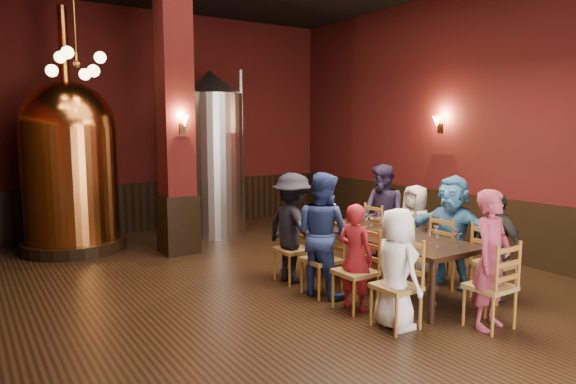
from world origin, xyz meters
TOP-DOWN VIEW (x-y plane):
  - room at (0.00, 0.00)m, footprint 10.00×10.02m
  - wainscot_right at (3.96, 0.00)m, footprint 0.08×9.90m
  - wainscot_back at (0.00, 4.96)m, footprint 7.90×0.08m
  - column at (-0.30, 2.80)m, footprint 0.58×0.58m
  - pendant_cluster at (-1.80, 2.90)m, footprint 0.90×0.90m
  - sconce_wall at (3.90, 0.80)m, footprint 0.20×0.20m
  - sconce_column at (-0.30, 2.50)m, footprint 0.20×0.20m
  - dining_table at (1.30, -0.64)m, footprint 1.02×2.41m
  - chair_0 at (0.46, -1.65)m, footprint 0.46×0.46m
  - person_0 at (0.46, -1.65)m, footprint 0.48×0.68m
  - chair_1 at (0.46, -0.98)m, footprint 0.46×0.46m
  - person_1 at (0.46, -0.98)m, footprint 0.42×0.53m
  - chair_2 at (0.45, -0.32)m, footprint 0.46×0.46m
  - person_2 at (0.45, -0.32)m, footprint 0.61×0.85m
  - chair_3 at (0.44, 0.35)m, footprint 0.46×0.46m
  - person_3 at (0.44, 0.35)m, footprint 0.67×1.04m
  - chair_4 at (2.16, -1.63)m, footprint 0.46×0.46m
  - person_4 at (2.16, -1.63)m, footprint 0.42×0.83m
  - chair_5 at (2.16, -0.96)m, footprint 0.46×0.46m
  - person_5 at (2.16, -0.96)m, footprint 0.69×1.46m
  - chair_6 at (2.15, -0.30)m, footprint 0.46×0.46m
  - person_6 at (2.15, -0.30)m, footprint 0.44×0.66m
  - chair_7 at (2.14, 0.37)m, footprint 0.46×0.46m
  - person_7 at (2.14, 0.37)m, footprint 0.43×0.79m
  - chair_8 at (1.32, -2.19)m, footprint 0.46×0.46m
  - person_8 at (1.32, -2.19)m, footprint 0.61×0.46m
  - copper_kettle at (-1.79, 3.97)m, footprint 1.76×1.76m
  - steel_vessel at (0.83, 3.90)m, footprint 1.52×1.52m
  - rose_vase at (1.12, 0.36)m, footprint 0.19×0.19m
  - wine_glass_0 at (1.65, -1.43)m, footprint 0.07×0.07m
  - wine_glass_1 at (1.09, -1.12)m, footprint 0.07×0.07m
  - wine_glass_2 at (1.38, -0.12)m, footprint 0.07×0.07m
  - wine_glass_3 at (1.63, -0.11)m, footprint 0.07×0.07m
  - wine_glass_4 at (1.30, -1.35)m, footprint 0.07×0.07m
  - wine_glass_5 at (1.50, -0.11)m, footprint 0.07×0.07m
  - wine_glass_6 at (1.46, -1.64)m, footprint 0.07×0.07m
  - wine_glass_7 at (1.44, -0.54)m, footprint 0.07×0.07m
  - wine_glass_8 at (1.27, -1.49)m, footprint 0.07×0.07m
  - wine_glass_9 at (1.60, -1.18)m, footprint 0.07×0.07m

SIDE VIEW (x-z plane):
  - chair_0 at x=0.46m, z-range 0.00..0.92m
  - chair_1 at x=0.46m, z-range 0.00..0.92m
  - chair_2 at x=0.45m, z-range 0.00..0.92m
  - chair_3 at x=0.44m, z-range 0.00..0.92m
  - chair_4 at x=2.16m, z-range 0.00..0.92m
  - chair_5 at x=2.16m, z-range 0.00..0.92m
  - chair_6 at x=2.15m, z-range 0.00..0.92m
  - chair_7 at x=2.14m, z-range 0.00..0.92m
  - chair_8 at x=1.32m, z-range 0.00..0.92m
  - wainscot_right at x=3.96m, z-range 0.00..1.00m
  - wainscot_back at x=0.00m, z-range 0.00..1.00m
  - person_1 at x=0.46m, z-range 0.00..1.27m
  - person_0 at x=0.46m, z-range 0.00..1.31m
  - person_6 at x=2.15m, z-range 0.00..1.32m
  - person_4 at x=2.16m, z-range 0.00..1.36m
  - dining_table at x=1.30m, z-range 0.31..1.06m
  - person_8 at x=1.32m, z-range 0.00..1.50m
  - person_5 at x=2.16m, z-range 0.00..1.52m
  - person_3 at x=0.44m, z-range 0.00..1.53m
  - person_7 at x=2.14m, z-range 0.00..1.58m
  - person_2 at x=0.45m, z-range 0.00..1.59m
  - wine_glass_0 at x=1.65m, z-range 0.75..0.92m
  - wine_glass_1 at x=1.09m, z-range 0.75..0.92m
  - wine_glass_2 at x=1.38m, z-range 0.75..0.92m
  - wine_glass_3 at x=1.63m, z-range 0.75..0.92m
  - wine_glass_4 at x=1.30m, z-range 0.75..0.92m
  - wine_glass_5 at x=1.50m, z-range 0.75..0.92m
  - wine_glass_6 at x=1.46m, z-range 0.75..0.92m
  - wine_glass_7 at x=1.44m, z-range 0.75..0.92m
  - wine_glass_8 at x=1.27m, z-range 0.75..0.92m
  - wine_glass_9 at x=1.60m, z-range 0.75..0.92m
  - rose_vase at x=1.12m, z-range 0.80..1.12m
  - copper_kettle at x=-1.79m, z-range -0.56..3.59m
  - steel_vessel at x=0.83m, z-range 0.00..3.24m
  - sconce_wall at x=3.90m, z-range 2.02..2.38m
  - sconce_column at x=-0.30m, z-range 2.02..2.38m
  - room at x=0.00m, z-range 0.00..4.50m
  - column at x=-0.30m, z-range 0.00..4.50m
  - pendant_cluster at x=-1.80m, z-range 2.25..3.95m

